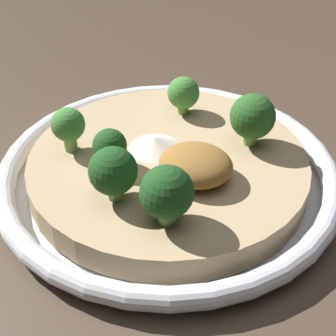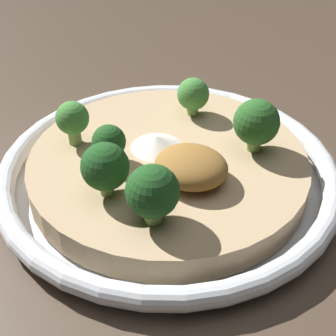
{
  "view_description": "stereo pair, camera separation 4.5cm",
  "coord_description": "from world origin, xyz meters",
  "px_view_note": "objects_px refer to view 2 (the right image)",
  "views": [
    {
      "loc": [
        -0.13,
        0.33,
        0.29
      ],
      "look_at": [
        0.0,
        0.0,
        0.02
      ],
      "focal_mm": 55.0,
      "sensor_mm": 36.0,
      "label": 1
    },
    {
      "loc": [
        -0.18,
        0.31,
        0.29
      ],
      "look_at": [
        0.0,
        0.0,
        0.02
      ],
      "focal_mm": 55.0,
      "sensor_mm": 36.0,
      "label": 2
    }
  ],
  "objects_px": {
    "broccoli_right": "(109,142)",
    "broccoli_back": "(105,167)",
    "broccoli_back_right": "(72,119)",
    "broccoli_front": "(193,95)",
    "risotto_bowl": "(168,171)",
    "broccoli_back_left": "(152,192)",
    "broccoli_left": "(256,123)"
  },
  "relations": [
    {
      "from": "broccoli_back",
      "to": "broccoli_front",
      "type": "bearing_deg",
      "value": -91.27
    },
    {
      "from": "risotto_bowl",
      "to": "broccoli_back_left",
      "type": "bearing_deg",
      "value": 111.47
    },
    {
      "from": "broccoli_front",
      "to": "broccoli_back_right",
      "type": "relative_size",
      "value": 0.92
    },
    {
      "from": "broccoli_back",
      "to": "broccoli_left",
      "type": "bearing_deg",
      "value": -124.42
    },
    {
      "from": "broccoli_right",
      "to": "broccoli_back",
      "type": "distance_m",
      "value": 0.04
    },
    {
      "from": "broccoli_back_right",
      "to": "broccoli_left",
      "type": "xyz_separation_m",
      "value": [
        -0.14,
        -0.07,
        0.0
      ]
    },
    {
      "from": "broccoli_right",
      "to": "broccoli_back_right",
      "type": "height_order",
      "value": "broccoli_back_right"
    },
    {
      "from": "broccoli_front",
      "to": "broccoli_back_left",
      "type": "bearing_deg",
      "value": 106.38
    },
    {
      "from": "broccoli_right",
      "to": "risotto_bowl",
      "type": "bearing_deg",
      "value": -142.66
    },
    {
      "from": "broccoli_back_right",
      "to": "broccoli_left",
      "type": "distance_m",
      "value": 0.16
    },
    {
      "from": "risotto_bowl",
      "to": "broccoli_left",
      "type": "relative_size",
      "value": 6.27
    },
    {
      "from": "risotto_bowl",
      "to": "broccoli_right",
      "type": "xyz_separation_m",
      "value": [
        0.04,
        0.03,
        0.04
      ]
    },
    {
      "from": "risotto_bowl",
      "to": "broccoli_back",
      "type": "xyz_separation_m",
      "value": [
        0.02,
        0.07,
        0.04
      ]
    },
    {
      "from": "broccoli_front",
      "to": "broccoli_right",
      "type": "xyz_separation_m",
      "value": [
        0.02,
        0.1,
        -0.0
      ]
    },
    {
      "from": "broccoli_front",
      "to": "risotto_bowl",
      "type": "bearing_deg",
      "value": 100.95
    },
    {
      "from": "broccoli_back_left",
      "to": "broccoli_back",
      "type": "height_order",
      "value": "broccoli_back_left"
    },
    {
      "from": "broccoli_back_right",
      "to": "broccoli_back",
      "type": "distance_m",
      "value": 0.08
    },
    {
      "from": "broccoli_front",
      "to": "broccoli_back",
      "type": "bearing_deg",
      "value": 88.73
    },
    {
      "from": "broccoli_front",
      "to": "broccoli_right",
      "type": "distance_m",
      "value": 0.11
    },
    {
      "from": "broccoli_right",
      "to": "broccoli_back_right",
      "type": "distance_m",
      "value": 0.04
    },
    {
      "from": "broccoli_right",
      "to": "broccoli_back_left",
      "type": "bearing_deg",
      "value": 146.65
    },
    {
      "from": "broccoli_left",
      "to": "broccoli_back_right",
      "type": "bearing_deg",
      "value": 25.48
    },
    {
      "from": "broccoli_right",
      "to": "broccoli_back_right",
      "type": "bearing_deg",
      "value": -11.2
    },
    {
      "from": "broccoli_back_left",
      "to": "broccoli_back",
      "type": "xyz_separation_m",
      "value": [
        0.05,
        -0.01,
        -0.0
      ]
    },
    {
      "from": "broccoli_right",
      "to": "broccoli_back",
      "type": "relative_size",
      "value": 0.77
    },
    {
      "from": "broccoli_back_right",
      "to": "broccoli_back_left",
      "type": "relative_size",
      "value": 0.85
    },
    {
      "from": "broccoli_front",
      "to": "broccoli_left",
      "type": "relative_size",
      "value": 0.77
    },
    {
      "from": "broccoli_back_right",
      "to": "broccoli_back",
      "type": "xyz_separation_m",
      "value": [
        -0.07,
        0.04,
        0.0
      ]
    },
    {
      "from": "risotto_bowl",
      "to": "broccoli_back_right",
      "type": "distance_m",
      "value": 0.09
    },
    {
      "from": "broccoli_back_right",
      "to": "broccoli_back_left",
      "type": "height_order",
      "value": "broccoli_back_left"
    },
    {
      "from": "risotto_bowl",
      "to": "broccoli_back_right",
      "type": "height_order",
      "value": "broccoli_back_right"
    },
    {
      "from": "broccoli_front",
      "to": "broccoli_back_right",
      "type": "height_order",
      "value": "broccoli_back_right"
    }
  ]
}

